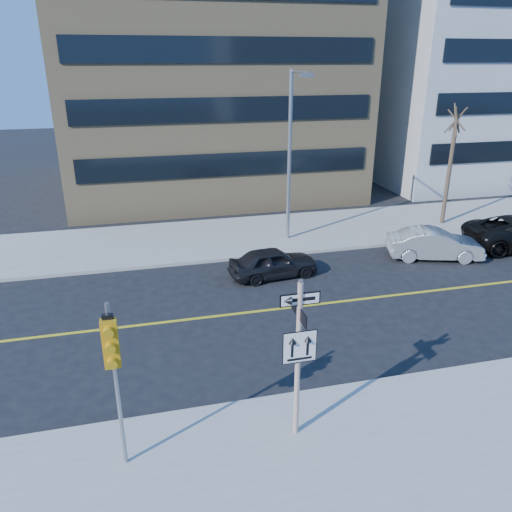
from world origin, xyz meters
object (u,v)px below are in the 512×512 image
object	(u,v)px
traffic_signal	(112,356)
street_tree_west	(456,123)
parked_car_b	(435,244)
sign_pole	(298,352)
parked_car_a	(273,263)
streetlight_a	(291,147)

from	to	relation	value
traffic_signal	street_tree_west	distance (m)	22.14
parked_car_b	sign_pole	bearing A→B (deg)	151.31
traffic_signal	parked_car_a	distance (m)	11.58
streetlight_a	parked_car_a	bearing A→B (deg)	-116.24
streetlight_a	street_tree_west	distance (m)	9.05
sign_pole	streetlight_a	distance (m)	14.05
sign_pole	parked_car_a	bearing A→B (deg)	77.45
streetlight_a	street_tree_west	xyz separation A→B (m)	(9.00, 0.54, 0.77)
street_tree_west	traffic_signal	bearing A→B (deg)	-140.61
sign_pole	parked_car_a	xyz separation A→B (m)	(2.09, 9.40, -1.80)
streetlight_a	street_tree_west	world-z (taller)	streetlight_a
parked_car_a	street_tree_west	size ratio (longest dim) A/B	0.59
parked_car_a	streetlight_a	bearing A→B (deg)	-32.60
parked_car_b	street_tree_west	bearing A→B (deg)	-20.12
sign_pole	streetlight_a	size ratio (longest dim) A/B	0.51
sign_pole	street_tree_west	distance (m)	19.22
parked_car_b	street_tree_west	size ratio (longest dim) A/B	0.66
sign_pole	parked_car_b	distance (m)	13.83
streetlight_a	parked_car_b	bearing A→B (deg)	-32.31
sign_pole	traffic_signal	size ratio (longest dim) A/B	1.02
traffic_signal	streetlight_a	distance (m)	15.72
parked_car_b	traffic_signal	bearing A→B (deg)	142.15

